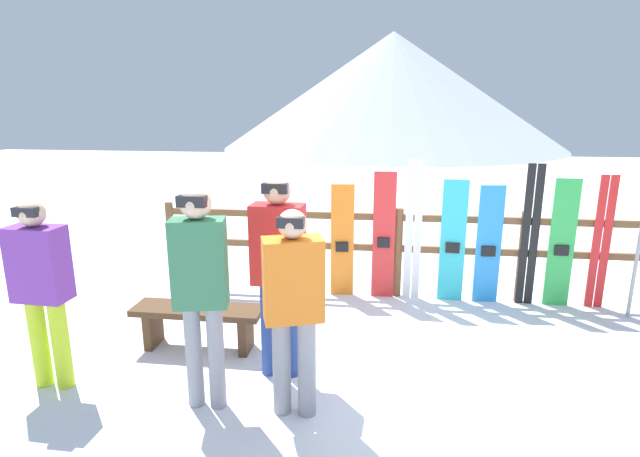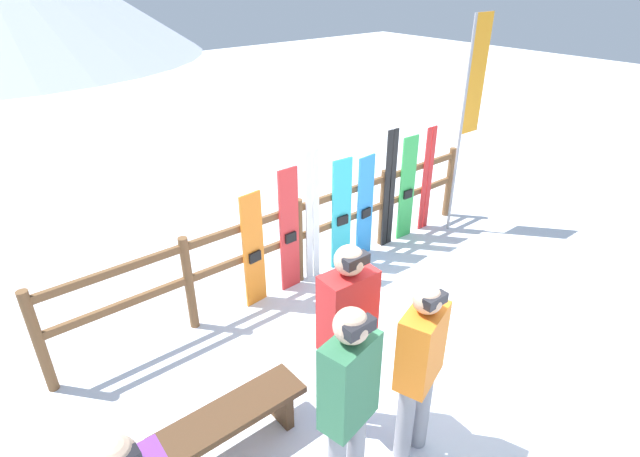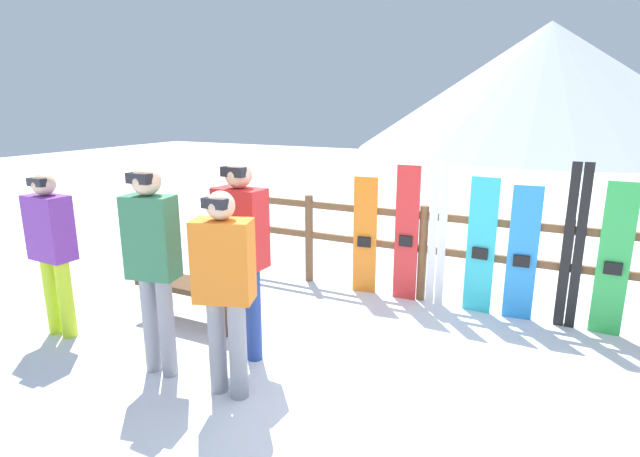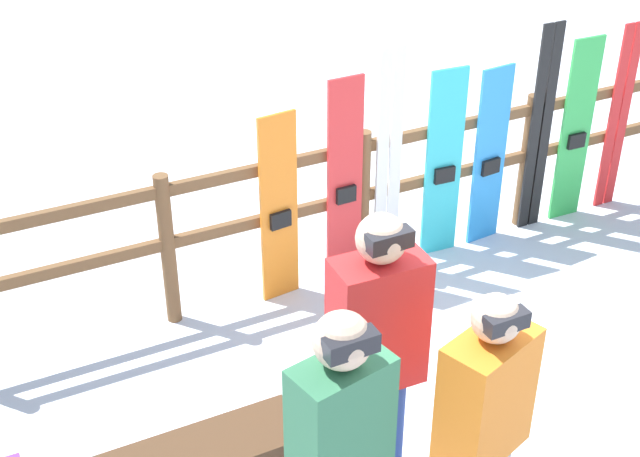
% 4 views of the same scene
% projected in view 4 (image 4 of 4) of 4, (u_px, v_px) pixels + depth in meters
% --- Properties ---
extents(ground_plane, '(40.00, 40.00, 0.00)m').
position_uv_depth(ground_plane, '(524.00, 434.00, 5.17)').
color(ground_plane, white).
extents(fence, '(5.93, 0.10, 1.11)m').
position_uv_depth(fence, '(363.00, 188.00, 6.34)').
color(fence, brown).
rests_on(fence, ground).
extents(person_red, '(0.45, 0.26, 1.76)m').
position_uv_depth(person_red, '(377.00, 350.00, 4.20)').
color(person_red, navy).
rests_on(person_red, ground).
extents(person_orange, '(0.49, 0.36, 1.61)m').
position_uv_depth(person_orange, '(483.00, 424.00, 3.91)').
color(person_orange, gray).
rests_on(person_orange, ground).
extents(snowboard_orange, '(0.28, 0.08, 1.40)m').
position_uv_depth(snowboard_orange, '(279.00, 210.00, 6.02)').
color(snowboard_orange, orange).
rests_on(snowboard_orange, ground).
extents(snowboard_red, '(0.27, 0.06, 1.56)m').
position_uv_depth(snowboard_red, '(345.00, 184.00, 6.17)').
color(snowboard_red, red).
rests_on(snowboard_red, ground).
extents(ski_pair_white, '(0.19, 0.02, 1.71)m').
position_uv_depth(ski_pair_white, '(388.00, 163.00, 6.26)').
color(ski_pair_white, white).
rests_on(ski_pair_white, ground).
extents(snowboard_cyan, '(0.30, 0.07, 1.48)m').
position_uv_depth(snowboard_cyan, '(443.00, 165.00, 6.50)').
color(snowboard_cyan, '#2DBFCC').
rests_on(snowboard_cyan, ground).
extents(snowboard_blue, '(0.29, 0.07, 1.42)m').
position_uv_depth(snowboard_blue, '(490.00, 157.00, 6.67)').
color(snowboard_blue, '#288CE0').
rests_on(snowboard_blue, ground).
extents(ski_pair_black, '(0.19, 0.02, 1.68)m').
position_uv_depth(ski_pair_black, '(540.00, 130.00, 6.78)').
color(ski_pair_black, black).
rests_on(ski_pair_black, ground).
extents(snowboard_green, '(0.28, 0.06, 1.52)m').
position_uv_depth(snowboard_green, '(576.00, 131.00, 6.96)').
color(snowboard_green, green).
rests_on(snowboard_green, ground).
extents(ski_pair_red, '(0.20, 0.02, 1.57)m').
position_uv_depth(ski_pair_red, '(618.00, 118.00, 7.11)').
color(ski_pair_red, red).
rests_on(ski_pair_red, ground).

